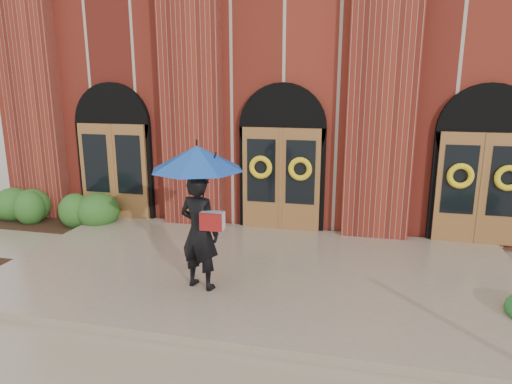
% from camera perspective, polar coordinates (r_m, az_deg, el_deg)
% --- Properties ---
extents(ground, '(90.00, 90.00, 0.00)m').
position_cam_1_polar(ground, '(9.01, -0.10, -10.73)').
color(ground, gray).
rests_on(ground, ground).
extents(landing, '(10.00, 5.30, 0.15)m').
position_cam_1_polar(landing, '(9.11, 0.12, -9.92)').
color(landing, gray).
rests_on(landing, ground).
extents(church_building, '(16.20, 12.53, 7.00)m').
position_cam_1_polar(church_building, '(16.87, 6.99, 12.84)').
color(church_building, maroon).
rests_on(church_building, ground).
extents(man_with_umbrella, '(1.96, 1.96, 2.54)m').
position_cam_1_polar(man_with_umbrella, '(7.79, -7.22, 0.24)').
color(man_with_umbrella, black).
rests_on(man_with_umbrella, landing).
extents(hedge_wall_left, '(3.31, 1.33, 0.85)m').
position_cam_1_polar(hedge_wall_left, '(13.33, -23.96, -1.83)').
color(hedge_wall_left, '#26531B').
rests_on(hedge_wall_left, ground).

